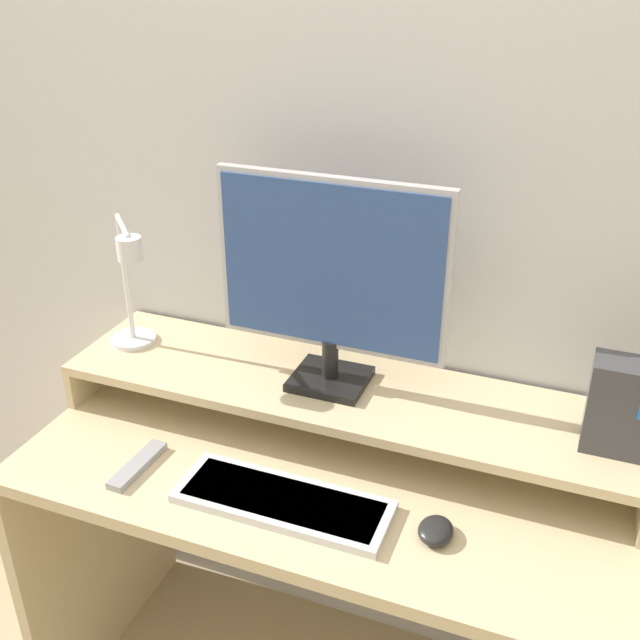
{
  "coord_description": "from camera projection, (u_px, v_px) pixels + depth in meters",
  "views": [
    {
      "loc": [
        0.46,
        -0.88,
        1.76
      ],
      "look_at": [
        -0.01,
        0.32,
        1.1
      ],
      "focal_mm": 42.0,
      "sensor_mm": 36.0,
      "label": 1
    }
  ],
  "objects": [
    {
      "name": "router_dock",
      "position": [
        621.0,
        406.0,
        1.41
      ],
      "size": [
        0.12,
        0.08,
        0.19
      ],
      "color": "#3D3D42",
      "rests_on": "monitor_shelf"
    },
    {
      "name": "remote_control",
      "position": [
        138.0,
        465.0,
        1.57
      ],
      "size": [
        0.04,
        0.17,
        0.02
      ],
      "color": "#99999E",
      "rests_on": "desk"
    },
    {
      "name": "desk",
      "position": [
        321.0,
        545.0,
        1.68
      ],
      "size": [
        1.28,
        0.59,
        0.77
      ],
      "color": "beige",
      "rests_on": "ground_plane"
    },
    {
      "name": "monitor_shelf",
      "position": [
        344.0,
        394.0,
        1.65
      ],
      "size": [
        1.28,
        0.31,
        0.11
      ],
      "color": "beige",
      "rests_on": "desk"
    },
    {
      "name": "desk_lamp",
      "position": [
        130.0,
        290.0,
        1.7
      ],
      "size": [
        0.18,
        0.19,
        0.33
      ],
      "color": "silver",
      "rests_on": "monitor_shelf"
    },
    {
      "name": "monitor",
      "position": [
        331.0,
        276.0,
        1.54
      ],
      "size": [
        0.5,
        0.15,
        0.47
      ],
      "color": "black",
      "rests_on": "monitor_shelf"
    },
    {
      "name": "mouse",
      "position": [
        436.0,
        531.0,
        1.38
      ],
      "size": [
        0.07,
        0.08,
        0.03
      ],
      "color": "black",
      "rests_on": "desk"
    },
    {
      "name": "wall_back",
      "position": [
        376.0,
        201.0,
        1.63
      ],
      "size": [
        6.0,
        0.05,
        2.5
      ],
      "color": "silver",
      "rests_on": "ground_plane"
    },
    {
      "name": "keyboard",
      "position": [
        283.0,
        501.0,
        1.46
      ],
      "size": [
        0.43,
        0.15,
        0.02
      ],
      "color": "silver",
      "rests_on": "desk"
    }
  ]
}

